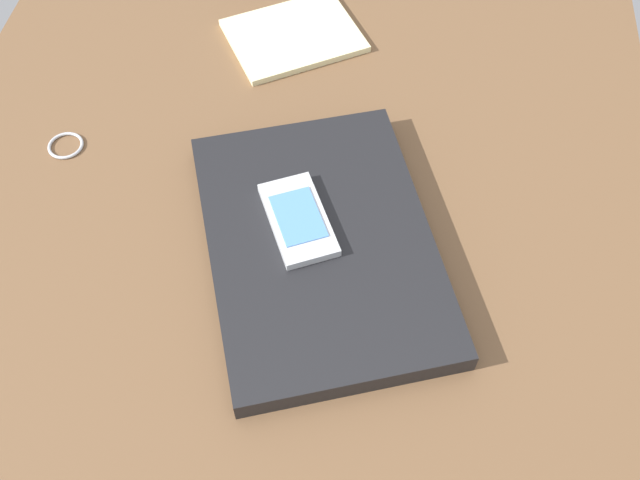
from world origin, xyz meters
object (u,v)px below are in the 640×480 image
Objects in this scene: cell_phone_on_laptop at (298,219)px; key_ring at (66,146)px; notepad at (294,36)px; laptop_closed at (320,245)px.

cell_phone_on_laptop is 28.93cm from key_ring.
notepad reaches higher than key_ring.
cell_phone_on_laptop is at bearing -107.62° from key_ring.
notepad is at bearing 9.51° from cell_phone_on_laptop.
laptop_closed is at bearing -123.62° from cell_phone_on_laptop.
key_ring is 30.91cm from notepad.
cell_phone_on_laptop reaches higher than notepad.
laptop_closed is 3.32cm from cell_phone_on_laptop.
cell_phone_on_laptop is 2.94× the size of key_ring.
cell_phone_on_laptop is 0.75× the size of notepad.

